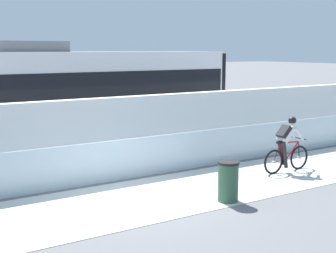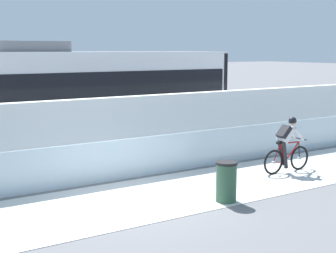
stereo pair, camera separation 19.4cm
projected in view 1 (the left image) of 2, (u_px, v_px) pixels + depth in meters
ground_plane at (142, 199)px, 11.67m from camera, size 200.00×200.00×0.00m
bike_path_deck at (142, 199)px, 11.67m from camera, size 32.00×3.20×0.01m
glass_parapet at (108, 162)px, 13.11m from camera, size 32.00×0.05×1.11m
concrete_barrier_wall at (80, 134)px, 14.53m from camera, size 32.00×0.36×2.08m
tram_rail_near at (52, 154)px, 16.74m from camera, size 32.00×0.08×0.01m
tram_rail_far at (39, 147)px, 17.93m from camera, size 32.00×0.08×0.01m
tram at (86, 95)px, 17.90m from camera, size 11.06×2.54×3.81m
cyclist_on_bike at (287, 145)px, 14.15m from camera, size 1.77×0.58×1.61m
trash_bin at (228, 181)px, 11.41m from camera, size 0.51×0.51×0.96m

